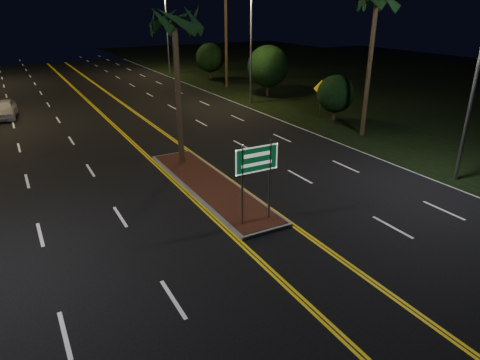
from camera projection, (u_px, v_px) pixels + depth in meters
ground at (298, 258)px, 14.52m from camera, size 120.00×120.00×0.00m
grass_right at (382, 81)px, 48.20m from camera, size 40.00×110.00×0.01m
median_island at (210, 185)px, 20.15m from camera, size 2.25×10.25×0.17m
highway_sign at (257, 167)px, 15.87m from camera, size 1.80×0.08×3.20m
streetlight_right_near at (474, 62)px, 18.75m from camera, size 1.91×0.44×9.00m
streetlight_right_mid at (247, 35)px, 34.92m from camera, size 1.91×0.44×9.00m
streetlight_right_far at (164, 25)px, 51.10m from camera, size 1.91×0.44×9.00m
palm_median at (174, 21)px, 20.25m from camera, size 2.40×2.40×8.30m
palm_right_near at (377, 0)px, 25.09m from camera, size 2.40×2.40×9.30m
shrub_near at (336, 94)px, 31.16m from camera, size 2.70×2.70×3.30m
shrub_mid at (268, 66)px, 39.17m from camera, size 3.78×3.78×4.62m
shrub_far at (210, 58)px, 48.94m from camera, size 3.24×3.24×3.96m
car_near at (4, 108)px, 32.10m from camera, size 2.63×4.99×1.59m
warning_sign at (321, 93)px, 31.83m from camera, size 1.12×0.44×2.82m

